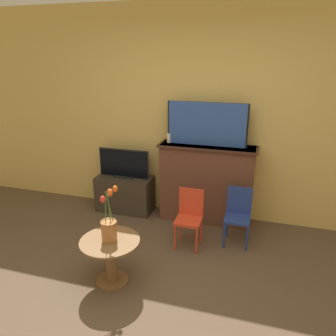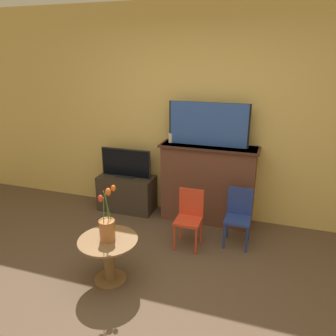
{
  "view_description": "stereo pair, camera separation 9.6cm",
  "coord_description": "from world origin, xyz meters",
  "views": [
    {
      "loc": [
        0.84,
        -1.95,
        2.08
      ],
      "look_at": [
        -0.12,
        1.26,
        0.92
      ],
      "focal_mm": 35.0,
      "sensor_mm": 36.0,
      "label": 1
    },
    {
      "loc": [
        0.93,
        -1.93,
        2.08
      ],
      "look_at": [
        -0.12,
        1.26,
        0.92
      ],
      "focal_mm": 35.0,
      "sensor_mm": 36.0,
      "label": 2
    }
  ],
  "objects": [
    {
      "name": "ground_plane",
      "position": [
        0.0,
        0.0,
        0.0
      ],
      "size": [
        14.0,
        14.0,
        0.0
      ],
      "primitive_type": "plane",
      "color": "brown"
    },
    {
      "name": "wall_back",
      "position": [
        0.0,
        2.13,
        1.35
      ],
      "size": [
        8.0,
        0.06,
        2.7
      ],
      "color": "#E0BC66",
      "rests_on": "ground"
    },
    {
      "name": "fireplace_mantel",
      "position": [
        0.19,
        1.94,
        0.52
      ],
      "size": [
        1.23,
        0.37,
        1.02
      ],
      "color": "brown",
      "rests_on": "ground"
    },
    {
      "name": "painting",
      "position": [
        0.17,
        1.94,
        1.28
      ],
      "size": [
        0.99,
        0.03,
        0.53
      ],
      "color": "black",
      "rests_on": "fireplace_mantel"
    },
    {
      "name": "mantel_candle",
      "position": [
        -0.31,
        1.94,
        1.08
      ],
      "size": [
        0.05,
        0.05,
        0.12
      ],
      "color": "silver",
      "rests_on": "fireplace_mantel"
    },
    {
      "name": "tv_stand",
      "position": [
        -0.94,
        1.89,
        0.25
      ],
      "size": [
        0.77,
        0.37,
        0.49
      ],
      "color": "#382D23",
      "rests_on": "ground"
    },
    {
      "name": "tv_monitor",
      "position": [
        -0.94,
        1.9,
        0.68
      ],
      "size": [
        0.71,
        0.12,
        0.39
      ],
      "color": "black",
      "rests_on": "tv_stand"
    },
    {
      "name": "chair_red",
      "position": [
        0.12,
        1.29,
        0.37
      ],
      "size": [
        0.28,
        0.28,
        0.66
      ],
      "color": "red",
      "rests_on": "ground"
    },
    {
      "name": "chair_blue",
      "position": [
        0.64,
        1.5,
        0.37
      ],
      "size": [
        0.28,
        0.28,
        0.66
      ],
      "color": "navy",
      "rests_on": "ground"
    },
    {
      "name": "side_table",
      "position": [
        -0.44,
        0.42,
        0.3
      ],
      "size": [
        0.56,
        0.56,
        0.45
      ],
      "color": "brown",
      "rests_on": "ground"
    },
    {
      "name": "vase_tulips",
      "position": [
        -0.44,
        0.43,
        0.59
      ],
      "size": [
        0.15,
        0.18,
        0.52
      ],
      "color": "#AD6B38",
      "rests_on": "side_table"
    }
  ]
}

